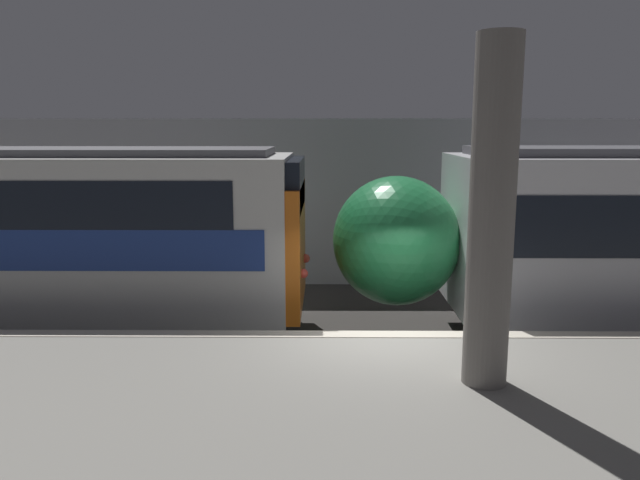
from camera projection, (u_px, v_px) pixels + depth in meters
name	position (u px, v px, depth m)	size (l,w,h in m)	color
ground_plane	(385.00, 397.00, 9.69)	(120.00, 120.00, 0.00)	#33302D
platform	(409.00, 456.00, 6.92)	(40.00, 5.43, 1.07)	gray
station_rear_barrier	(361.00, 203.00, 16.30)	(50.00, 0.15, 4.35)	#939399
support_pillar_near	(492.00, 215.00, 7.25)	(0.54, 0.54, 4.11)	slate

